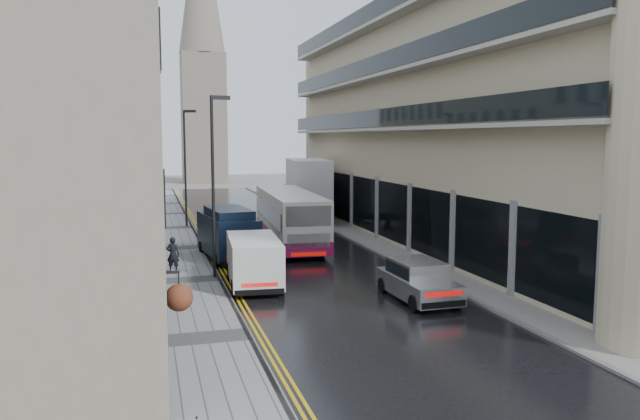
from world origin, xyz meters
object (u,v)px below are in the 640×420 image
white_van (234,270)px  pedestrian (173,255)px  tree_far (67,139)px  lamp_post_near (213,188)px  tree_near (20,123)px  silver_hatchback (415,290)px  navy_van (217,239)px  white_lorry (293,193)px  cream_bus (278,226)px  lamp_post_far (185,169)px

white_van → pedestrian: bearing=118.0°
tree_far → lamp_post_near: tree_far is taller
pedestrian → tree_near: bearing=28.1°
silver_hatchback → tree_far: bearing=122.5°
tree_far → navy_van: size_ratio=2.29×
tree_near → tree_far: (0.30, 13.00, -0.72)m
tree_far → pedestrian: size_ratio=7.53×
tree_far → white_lorry: (14.82, 2.29, -3.84)m
cream_bus → white_lorry: size_ratio=1.27×
tree_near → silver_hatchback: size_ratio=3.27×
pedestrian → lamp_post_far: 15.82m
white_lorry → navy_van: size_ratio=1.66×
cream_bus → lamp_post_near: (-3.93, -4.97, 2.55)m
navy_van → pedestrian: (-2.17, -1.22, -0.46)m
lamp_post_near → lamp_post_far: (-0.19, 16.89, 0.04)m
pedestrian → lamp_post_near: 3.92m
silver_hatchback → lamp_post_near: size_ratio=0.53×
silver_hatchback → pedestrian: 12.03m
silver_hatchback → navy_van: bearing=119.9°
tree_far → cream_bus: (11.42, -8.56, -4.65)m
white_lorry → navy_van: (-6.92, -13.12, -0.98)m
navy_van → lamp_post_far: lamp_post_far is taller
cream_bus → lamp_post_far: size_ratio=1.42×
white_lorry → white_van: (-6.92, -19.25, -1.29)m
white_van → lamp_post_near: (-0.41, 3.43, 3.03)m
tree_near → lamp_post_far: bearing=65.1°
white_lorry → pedestrian: size_ratio=5.46×
cream_bus → tree_near: bearing=-156.1°
cream_bus → white_van: size_ratio=2.40×
cream_bus → pedestrian: (-5.69, -3.49, -0.64)m
tree_far → white_lorry: bearing=8.8°
tree_near → cream_bus: bearing=20.8°
white_lorry → pedestrian: (-9.09, -14.34, -1.44)m
tree_near → white_van: size_ratio=2.91×
cream_bus → silver_hatchback: 12.56m
tree_far → white_van: bearing=-65.0°
tree_far → lamp_post_near: 15.60m
silver_hatchback → navy_van: (-6.05, 10.00, 0.59)m
pedestrian → lamp_post_near: bearing=158.9°
tree_far → lamp_post_near: size_ratio=1.55×
pedestrian → silver_hatchback: bearing=152.2°
silver_hatchback → navy_van: size_ratio=0.78×
white_lorry → tree_near: bearing=-127.7°
white_lorry → lamp_post_near: lamp_post_near is taller
tree_far → lamp_post_far: size_ratio=1.54×
navy_van → tree_far: bearing=119.7°
cream_bus → lamp_post_near: bearing=-125.2°
tree_far → silver_hatchback: (13.95, -20.83, -5.41)m
tree_near → silver_hatchback: 17.38m
tree_near → lamp_post_near: size_ratio=1.73×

